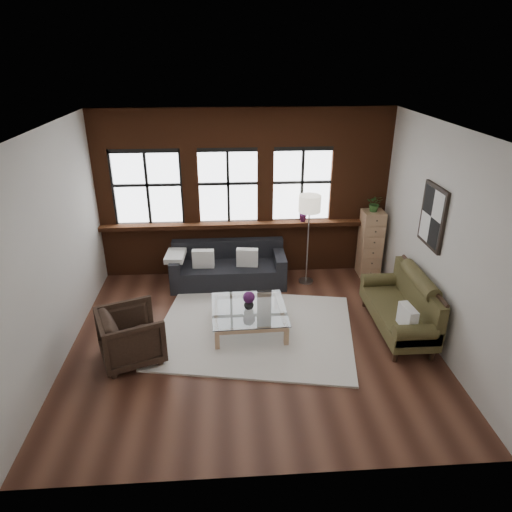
{
  "coord_description": "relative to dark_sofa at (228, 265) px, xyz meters",
  "views": [
    {
      "loc": [
        -0.34,
        -5.92,
        4.12
      ],
      "look_at": [
        0.1,
        0.6,
        1.15
      ],
      "focal_mm": 32.0,
      "sensor_mm": 36.0,
      "label": 1
    }
  ],
  "objects": [
    {
      "name": "brick_backwall",
      "position": [
        0.34,
        0.54,
        1.21
      ],
      "size": [
        5.5,
        0.12,
        3.2
      ],
      "primitive_type": null,
      "color": "#512613",
      "rests_on": "floor"
    },
    {
      "name": "vase",
      "position": [
        0.31,
        -1.6,
        0.07
      ],
      "size": [
        0.2,
        0.2,
        0.17
      ],
      "primitive_type": "imported",
      "rotation": [
        0.0,
        0.0,
        -0.27
      ],
      "color": "#B2B2B2",
      "rests_on": "coffee_table"
    },
    {
      "name": "sill_ledge",
      "position": [
        0.34,
        0.45,
        0.65
      ],
      "size": [
        5.5,
        0.3,
        0.08
      ],
      "primitive_type": "cube",
      "color": "#512613",
      "rests_on": "brick_backwall"
    },
    {
      "name": "wall_poster",
      "position": [
        3.06,
        -1.6,
        1.46
      ],
      "size": [
        0.05,
        0.74,
        0.94
      ],
      "primitive_type": null,
      "color": "black",
      "rests_on": "wall_right"
    },
    {
      "name": "dark_sofa",
      "position": [
        0.0,
        0.0,
        0.0
      ],
      "size": [
        2.15,
        0.87,
        0.78
      ],
      "primitive_type": null,
      "color": "black",
      "rests_on": "floor"
    },
    {
      "name": "pillow_b",
      "position": [
        0.36,
        -0.1,
        0.19
      ],
      "size": [
        0.42,
        0.19,
        0.34
      ],
      "primitive_type": "cube",
      "rotation": [
        0.0,
        0.0,
        -0.13
      ],
      "color": "white",
      "rests_on": "dark_sofa"
    },
    {
      "name": "sill_plant",
      "position": [
        1.48,
        0.42,
        0.86
      ],
      "size": [
        0.21,
        0.18,
        0.34
      ],
      "primitive_type": "imported",
      "rotation": [
        0.0,
        0.0,
        0.2
      ],
      "color": "#571E5A",
      "rests_on": "sill_ledge"
    },
    {
      "name": "armchair",
      "position": [
        -1.41,
        -2.26,
        0.0
      ],
      "size": [
        1.1,
        1.09,
        0.78
      ],
      "primitive_type": "imported",
      "rotation": [
        0.0,
        0.0,
        1.95
      ],
      "color": "black",
      "rests_on": "floor"
    },
    {
      "name": "floor",
      "position": [
        0.34,
        -1.9,
        -0.39
      ],
      "size": [
        5.5,
        5.5,
        0.0
      ],
      "primitive_type": "plane",
      "color": "#402117",
      "rests_on": "ground"
    },
    {
      "name": "shag_rug",
      "position": [
        0.39,
        -1.68,
        -0.37
      ],
      "size": [
        3.44,
        2.91,
        0.03
      ],
      "primitive_type": "cube",
      "rotation": [
        0.0,
        0.0,
        -0.18
      ],
      "color": "silver",
      "rests_on": "floor"
    },
    {
      "name": "drawer_chest",
      "position": [
        2.79,
        0.22,
        0.27
      ],
      "size": [
        0.41,
        0.41,
        1.32
      ],
      "primitive_type": "cube",
      "color": "tan",
      "rests_on": "floor"
    },
    {
      "name": "window_right",
      "position": [
        1.44,
        0.55,
        1.36
      ],
      "size": [
        1.38,
        0.1,
        1.5
      ],
      "primitive_type": null,
      "color": "black",
      "rests_on": "brick_backwall"
    },
    {
      "name": "wall_right",
      "position": [
        3.09,
        -1.9,
        1.21
      ],
      "size": [
        0.0,
        5.0,
        5.0
      ],
      "primitive_type": "plane",
      "rotation": [
        1.57,
        0.0,
        -1.57
      ],
      "color": "beige",
      "rests_on": "ground"
    },
    {
      "name": "wall_left",
      "position": [
        -2.41,
        -1.9,
        1.21
      ],
      "size": [
        0.0,
        5.0,
        5.0
      ],
      "primitive_type": "plane",
      "rotation": [
        1.57,
        0.0,
        1.57
      ],
      "color": "beige",
      "rests_on": "ground"
    },
    {
      "name": "potted_plant_top",
      "position": [
        2.79,
        0.22,
        1.09
      ],
      "size": [
        0.36,
        0.33,
        0.32
      ],
      "primitive_type": "imported",
      "rotation": [
        0.0,
        0.0,
        -0.34
      ],
      "color": "#2D5923",
      "rests_on": "drawer_chest"
    },
    {
      "name": "wall_back",
      "position": [
        0.34,
        0.6,
        1.21
      ],
      "size": [
        5.5,
        0.0,
        5.5
      ],
      "primitive_type": "plane",
      "rotation": [
        1.57,
        0.0,
        0.0
      ],
      "color": "beige",
      "rests_on": "ground"
    },
    {
      "name": "pillow_settee",
      "position": [
        2.56,
        -2.36,
        0.2
      ],
      "size": [
        0.18,
        0.39,
        0.34
      ],
      "primitive_type": "cube",
      "rotation": [
        0.0,
        0.0,
        0.1
      ],
      "color": "white",
      "rests_on": "vintage_settee"
    },
    {
      "name": "flowers",
      "position": [
        0.31,
        -1.6,
        0.19
      ],
      "size": [
        0.19,
        0.19,
        0.19
      ],
      "primitive_type": "sphere",
      "color": "#571E5A",
      "rests_on": "vase"
    },
    {
      "name": "wall_front",
      "position": [
        0.34,
        -4.4,
        1.21
      ],
      "size": [
        5.5,
        0.0,
        5.5
      ],
      "primitive_type": "plane",
      "rotation": [
        -1.57,
        0.0,
        0.0
      ],
      "color": "beige",
      "rests_on": "ground"
    },
    {
      "name": "window_mid",
      "position": [
        0.04,
        0.55,
        1.36
      ],
      "size": [
        1.38,
        0.1,
        1.5
      ],
      "primitive_type": null,
      "color": "black",
      "rests_on": "brick_backwall"
    },
    {
      "name": "floor_lamp",
      "position": [
        1.5,
        -0.04,
        0.55
      ],
      "size": [
        0.4,
        0.4,
        1.88
      ],
      "primitive_type": null,
      "color": "#A5A5A8",
      "rests_on": "floor"
    },
    {
      "name": "pillow_a",
      "position": [
        -0.46,
        -0.1,
        0.19
      ],
      "size": [
        0.41,
        0.16,
        0.34
      ],
      "primitive_type": "cube",
      "rotation": [
        0.0,
        0.0,
        -0.05
      ],
      "color": "white",
      "rests_on": "dark_sofa"
    },
    {
      "name": "coffee_table",
      "position": [
        0.31,
        -1.6,
        -0.2
      ],
      "size": [
        1.2,
        1.2,
        0.39
      ],
      "primitive_type": null,
      "rotation": [
        0.0,
        0.0,
        0.03
      ],
      "color": "tan",
      "rests_on": "shag_rug"
    },
    {
      "name": "window_left",
      "position": [
        -1.46,
        0.55,
        1.36
      ],
      "size": [
        1.38,
        0.1,
        1.5
      ],
      "primitive_type": null,
      "color": "black",
      "rests_on": "brick_backwall"
    },
    {
      "name": "ceiling",
      "position": [
        0.34,
        -1.9,
        2.81
      ],
      "size": [
        5.5,
        5.5,
        0.0
      ],
      "primitive_type": "plane",
      "rotation": [
        3.14,
        0.0,
        0.0
      ],
      "color": "white",
      "rests_on": "ground"
    },
    {
      "name": "vintage_settee",
      "position": [
        2.64,
        -1.81,
        0.09
      ],
      "size": [
        0.8,
        1.81,
        0.96
      ],
      "primitive_type": null,
      "color": "#474020",
      "rests_on": "floor"
    }
  ]
}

